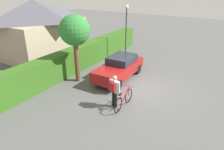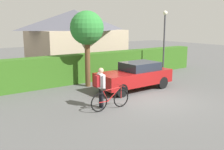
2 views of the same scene
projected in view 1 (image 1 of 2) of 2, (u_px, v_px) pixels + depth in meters
The scene contains 8 objects.
ground_plane at pixel (142, 88), 12.37m from camera, with size 60.00×60.00×0.00m, color #535353.
hedge_row at pixel (74, 60), 14.46m from camera, with size 16.52×0.90×1.65m, color #305E1A.
house_distant at pixel (36, 27), 17.63m from camera, with size 6.86×5.84×4.48m.
parked_car_near at pixel (119, 67), 13.35m from camera, with size 4.13×1.68×1.43m.
bicycle at pixel (124, 100), 10.34m from camera, with size 1.83×0.50×0.93m.
person_rider at pixel (114, 88), 10.12m from camera, with size 0.43×0.66×1.68m.
street_lamp at pixel (126, 25), 16.12m from camera, with size 0.28×0.28×4.20m.
tree_kerbside at pixel (75, 31), 12.07m from camera, with size 1.80×1.80×4.10m.
Camera 1 is at (-10.36, -4.16, 5.68)m, focal length 33.71 mm.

